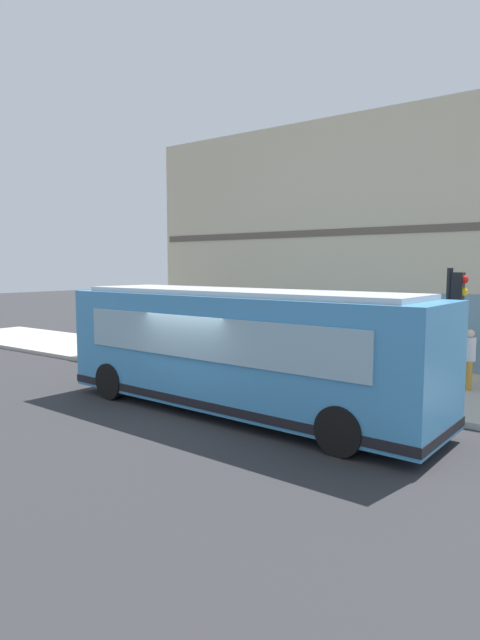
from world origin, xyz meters
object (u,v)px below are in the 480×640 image
object	(u,v)px
traffic_light_near_corner	(454,312)
city_bus_nearside	(239,351)
pedestrian_by_light_pole	(261,340)
fire_hydrant	(276,363)
pedestrian_walking_along_curb	(470,355)

from	to	relation	value
traffic_light_near_corner	city_bus_nearside	bearing A→B (deg)	121.10
city_bus_nearside	pedestrian_by_light_pole	size ratio (longest dim) A/B	6.12
city_bus_nearside	pedestrian_by_light_pole	xyz separation A→B (m)	(4.56, 2.43, -0.45)
city_bus_nearside	pedestrian_by_light_pole	bearing A→B (deg)	28.07
fire_hydrant	pedestrian_walking_along_curb	world-z (taller)	pedestrian_walking_along_curb
pedestrian_by_light_pole	pedestrian_walking_along_curb	bearing A→B (deg)	-83.80
traffic_light_near_corner	fire_hydrant	xyz separation A→B (m)	(1.23, 5.74, -2.04)
city_bus_nearside	traffic_light_near_corner	world-z (taller)	traffic_light_near_corner
pedestrian_by_light_pole	pedestrian_walking_along_curb	size ratio (longest dim) A/B	0.96
fire_hydrant	pedestrian_walking_along_curb	xyz separation A→B (m)	(1.41, -5.54, 0.63)
pedestrian_by_light_pole	pedestrian_walking_along_curb	distance (m)	6.65
city_bus_nearside	fire_hydrant	bearing A→B (deg)	19.32
city_bus_nearside	fire_hydrant	xyz separation A→B (m)	(3.87, 1.36, -1.04)
fire_hydrant	pedestrian_by_light_pole	xyz separation A→B (m)	(0.70, 1.08, 0.59)
pedestrian_walking_along_curb	traffic_light_near_corner	bearing A→B (deg)	-175.65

